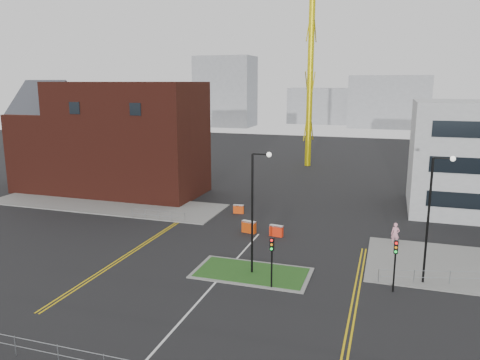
# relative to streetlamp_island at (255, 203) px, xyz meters

# --- Properties ---
(ground) EXTENTS (200.00, 200.00, 0.00)m
(ground) POSITION_rel_streetlamp_island_xyz_m (-2.22, -8.00, -5.41)
(ground) COLOR black
(ground) RESTS_ON ground
(pavement_left) EXTENTS (28.00, 8.00, 0.12)m
(pavement_left) POSITION_rel_streetlamp_island_xyz_m (-22.22, 14.00, -5.35)
(pavement_left) COLOR slate
(pavement_left) RESTS_ON ground
(island_kerb) EXTENTS (8.60, 4.60, 0.08)m
(island_kerb) POSITION_rel_streetlamp_island_xyz_m (-0.22, 0.00, -5.37)
(island_kerb) COLOR slate
(island_kerb) RESTS_ON ground
(grass_island) EXTENTS (8.00, 4.00, 0.12)m
(grass_island) POSITION_rel_streetlamp_island_xyz_m (-0.22, 0.00, -5.35)
(grass_island) COLOR #1B4517
(grass_island) RESTS_ON ground
(brick_building) EXTENTS (24.20, 10.07, 14.24)m
(brick_building) POSITION_rel_streetlamp_island_xyz_m (-25.19, 20.00, 1.44)
(brick_building) COLOR #4D1C13
(brick_building) RESTS_ON ground
(streetlamp_island) EXTENTS (1.46, 0.36, 9.18)m
(streetlamp_island) POSITION_rel_streetlamp_island_xyz_m (0.00, 0.00, 0.00)
(streetlamp_island) COLOR black
(streetlamp_island) RESTS_ON ground
(streetlamp_right_near) EXTENTS (1.46, 0.36, 9.18)m
(streetlamp_right_near) POSITION_rel_streetlamp_island_xyz_m (12.00, 2.00, 0.00)
(streetlamp_right_near) COLOR black
(streetlamp_right_near) RESTS_ON ground
(traffic_light_island) EXTENTS (0.28, 0.33, 3.65)m
(traffic_light_island) POSITION_rel_streetlamp_island_xyz_m (1.78, -2.02, -2.85)
(traffic_light_island) COLOR black
(traffic_light_island) RESTS_ON ground
(traffic_light_right) EXTENTS (0.28, 0.33, 3.65)m
(traffic_light_right) POSITION_rel_streetlamp_island_xyz_m (9.78, -0.02, -2.85)
(traffic_light_right) COLOR black
(traffic_light_right) RESTS_ON ground
(railing_left) EXTENTS (6.05, 0.05, 1.10)m
(railing_left) POSITION_rel_streetlamp_island_xyz_m (-13.22, 10.00, -4.67)
(railing_left) COLOR gray
(railing_left) RESTS_ON ground
(centre_line) EXTENTS (0.15, 30.00, 0.01)m
(centre_line) POSITION_rel_streetlamp_island_xyz_m (-2.22, -6.00, -5.41)
(centre_line) COLOR silver
(centre_line) RESTS_ON ground
(yellow_left_a) EXTENTS (0.12, 24.00, 0.01)m
(yellow_left_a) POSITION_rel_streetlamp_island_xyz_m (-11.22, 2.00, -5.41)
(yellow_left_a) COLOR gold
(yellow_left_a) RESTS_ON ground
(yellow_left_b) EXTENTS (0.12, 24.00, 0.01)m
(yellow_left_b) POSITION_rel_streetlamp_island_xyz_m (-10.92, 2.00, -5.41)
(yellow_left_b) COLOR gold
(yellow_left_b) RESTS_ON ground
(yellow_right_a) EXTENTS (0.12, 20.00, 0.01)m
(yellow_right_a) POSITION_rel_streetlamp_island_xyz_m (7.28, -2.00, -5.41)
(yellow_right_a) COLOR gold
(yellow_right_a) RESTS_ON ground
(yellow_right_b) EXTENTS (0.12, 20.00, 0.01)m
(yellow_right_b) POSITION_rel_streetlamp_island_xyz_m (7.58, -2.00, -5.41)
(yellow_right_b) COLOR gold
(yellow_right_b) RESTS_ON ground
(skyline_a) EXTENTS (18.00, 12.00, 22.00)m
(skyline_a) POSITION_rel_streetlamp_island_xyz_m (-42.22, 112.00, 5.59)
(skyline_a) COLOR gray
(skyline_a) RESTS_ON ground
(skyline_b) EXTENTS (24.00, 12.00, 16.00)m
(skyline_b) POSITION_rel_streetlamp_island_xyz_m (7.78, 122.00, 2.59)
(skyline_b) COLOR gray
(skyline_b) RESTS_ON ground
(skyline_d) EXTENTS (30.00, 12.00, 12.00)m
(skyline_d) POSITION_rel_streetlamp_island_xyz_m (-10.22, 132.00, 0.59)
(skyline_d) COLOR gray
(skyline_d) RESTS_ON ground
(pedestrian) EXTENTS (0.75, 0.53, 1.96)m
(pedestrian) POSITION_rel_streetlamp_island_xyz_m (9.90, 9.92, -4.43)
(pedestrian) COLOR #F7A0B4
(pedestrian) RESTS_ON ground
(barrier_left) EXTENTS (1.42, 0.72, 1.14)m
(barrier_left) POSITION_rel_streetlamp_island_xyz_m (-3.22, 9.16, -4.79)
(barrier_left) COLOR #C83E0B
(barrier_left) RESTS_ON ground
(barrier_mid) EXTENTS (1.16, 0.54, 0.94)m
(barrier_mid) POSITION_rel_streetlamp_island_xyz_m (-6.22, 15.19, -4.90)
(barrier_mid) COLOR #E1420C
(barrier_mid) RESTS_ON ground
(barrier_right) EXTENTS (1.29, 0.58, 1.05)m
(barrier_right) POSITION_rel_streetlamp_island_xyz_m (-0.52, 8.94, -4.84)
(barrier_right) COLOR #FF2C0E
(barrier_right) RESTS_ON ground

